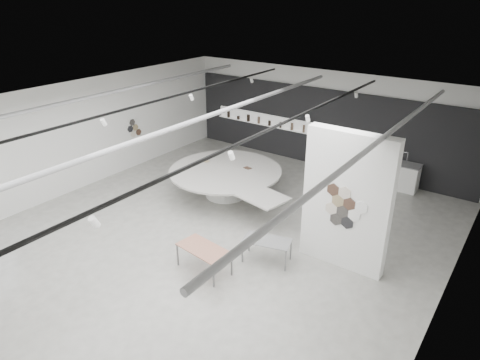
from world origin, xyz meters
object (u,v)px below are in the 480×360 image
Objects in this scene: sample_table_stone at (267,242)px; kitchen_counter at (394,174)px; partition_column at (346,202)px; display_island at (227,179)px; sample_table_wood at (204,250)px.

kitchen_counter is (1.24, 6.57, -0.09)m from sample_table_stone.
display_island is at bearing 163.60° from partition_column.
display_island is 4.02m from sample_table_stone.
partition_column is 3.74m from sample_table_wood.
sample_table_stone is 0.79× the size of kitchen_counter.
sample_table_stone is at bearing 50.07° from sample_table_wood.
sample_table_stone is (3.19, -2.45, -0.06)m from display_island.
partition_column reaches higher than sample_table_stone.
partition_column is 5.13m from display_island.
sample_table_wood is 8.18m from kitchen_counter.
sample_table_stone is at bearing -26.47° from display_island.
display_island reaches higher than sample_table_wood.
sample_table_stone is (-1.61, -1.04, -1.22)m from partition_column.
partition_column is at bearing 40.85° from sample_table_wood.
display_island is at bearing -137.50° from kitchen_counter.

